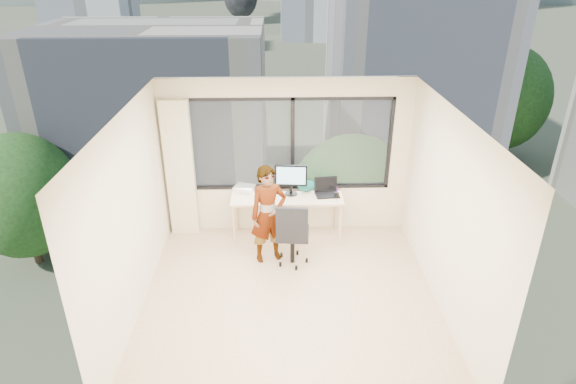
{
  "coord_description": "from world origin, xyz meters",
  "views": [
    {
      "loc": [
        -0.17,
        -5.33,
        4.22
      ],
      "look_at": [
        0.0,
        1.0,
        1.15
      ],
      "focal_mm": 30.15,
      "sensor_mm": 36.0,
      "label": 1
    }
  ],
  "objects_px": {
    "desk": "(287,217)",
    "game_console": "(244,188)",
    "handbag": "(306,185)",
    "person": "(268,215)",
    "monitor": "(291,180)",
    "laptop": "(327,188)",
    "chair": "(293,232)"
  },
  "relations": [
    {
      "from": "chair",
      "to": "monitor",
      "type": "bearing_deg",
      "value": 94.58
    },
    {
      "from": "monitor",
      "to": "handbag",
      "type": "xyz_separation_m",
      "value": [
        0.25,
        0.09,
        -0.15
      ]
    },
    {
      "from": "game_console",
      "to": "monitor",
      "type": "bearing_deg",
      "value": 8.09
    },
    {
      "from": "person",
      "to": "laptop",
      "type": "xyz_separation_m",
      "value": [
        0.95,
        0.67,
        0.1
      ]
    },
    {
      "from": "person",
      "to": "laptop",
      "type": "height_order",
      "value": "person"
    },
    {
      "from": "person",
      "to": "laptop",
      "type": "distance_m",
      "value": 1.17
    },
    {
      "from": "chair",
      "to": "laptop",
      "type": "xyz_separation_m",
      "value": [
        0.59,
        0.79,
        0.33
      ]
    },
    {
      "from": "person",
      "to": "handbag",
      "type": "height_order",
      "value": "person"
    },
    {
      "from": "person",
      "to": "monitor",
      "type": "xyz_separation_m",
      "value": [
        0.36,
        0.73,
        0.24
      ]
    },
    {
      "from": "desk",
      "to": "laptop",
      "type": "distance_m",
      "value": 0.82
    },
    {
      "from": "monitor",
      "to": "game_console",
      "type": "bearing_deg",
      "value": 172.87
    },
    {
      "from": "monitor",
      "to": "person",
      "type": "bearing_deg",
      "value": -111.54
    },
    {
      "from": "chair",
      "to": "monitor",
      "type": "relative_size",
      "value": 2.07
    },
    {
      "from": "game_console",
      "to": "handbag",
      "type": "bearing_deg",
      "value": 15.92
    },
    {
      "from": "chair",
      "to": "handbag",
      "type": "height_order",
      "value": "chair"
    },
    {
      "from": "desk",
      "to": "handbag",
      "type": "distance_m",
      "value": 0.61
    },
    {
      "from": "person",
      "to": "chair",
      "type": "bearing_deg",
      "value": -37.03
    },
    {
      "from": "laptop",
      "to": "handbag",
      "type": "bearing_deg",
      "value": 149.62
    },
    {
      "from": "desk",
      "to": "chair",
      "type": "distance_m",
      "value": 0.78
    },
    {
      "from": "desk",
      "to": "monitor",
      "type": "height_order",
      "value": "monitor"
    },
    {
      "from": "chair",
      "to": "laptop",
      "type": "height_order",
      "value": "chair"
    },
    {
      "from": "person",
      "to": "game_console",
      "type": "bearing_deg",
      "value": 95.92
    },
    {
      "from": "desk",
      "to": "game_console",
      "type": "height_order",
      "value": "game_console"
    },
    {
      "from": "desk",
      "to": "chair",
      "type": "bearing_deg",
      "value": -85.07
    },
    {
      "from": "handbag",
      "to": "chair",
      "type": "bearing_deg",
      "value": -99.43
    },
    {
      "from": "desk",
      "to": "laptop",
      "type": "height_order",
      "value": "laptop"
    },
    {
      "from": "desk",
      "to": "chair",
      "type": "xyz_separation_m",
      "value": [
        0.07,
        -0.76,
        0.16
      ]
    },
    {
      "from": "desk",
      "to": "handbag",
      "type": "bearing_deg",
      "value": 28.43
    },
    {
      "from": "monitor",
      "to": "laptop",
      "type": "relative_size",
      "value": 1.3
    },
    {
      "from": "monitor",
      "to": "game_console",
      "type": "distance_m",
      "value": 0.82
    },
    {
      "from": "person",
      "to": "monitor",
      "type": "relative_size",
      "value": 2.96
    },
    {
      "from": "game_console",
      "to": "handbag",
      "type": "relative_size",
      "value": 1.09
    }
  ]
}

